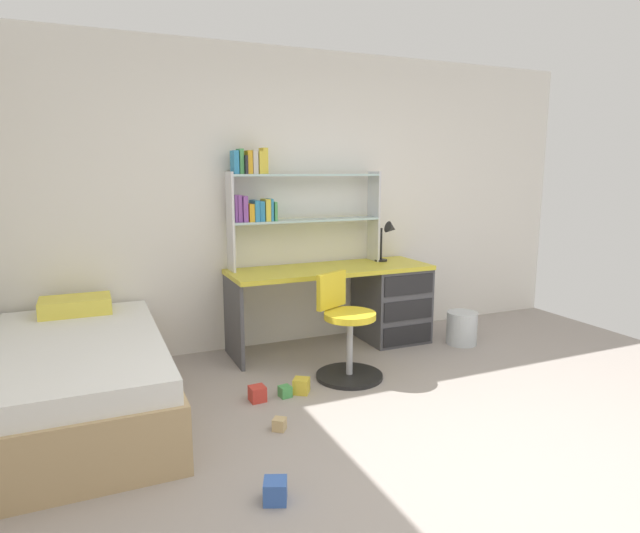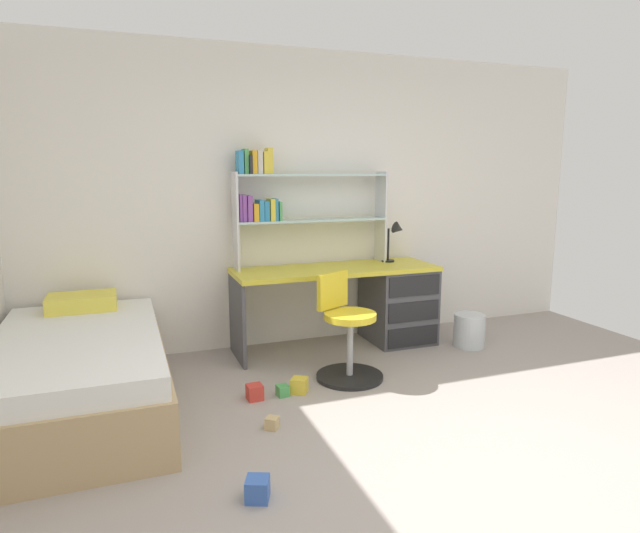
{
  "view_description": "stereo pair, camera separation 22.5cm",
  "coord_description": "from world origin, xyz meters",
  "px_view_note": "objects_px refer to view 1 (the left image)",
  "views": [
    {
      "loc": [
        -1.79,
        -1.94,
        1.6
      ],
      "look_at": [
        -0.22,
        1.65,
        0.89
      ],
      "focal_mm": 30.09,
      "sensor_mm": 36.0,
      "label": 1
    },
    {
      "loc": [
        -1.58,
        -2.02,
        1.6
      ],
      "look_at": [
        -0.22,
        1.65,
        0.89
      ],
      "focal_mm": 30.09,
      "sensor_mm": 36.0,
      "label": 2
    }
  ],
  "objects_px": {
    "desk": "(377,299)",
    "toy_block_green_2": "(285,391)",
    "swivel_chair": "(346,337)",
    "toy_block_red_3": "(257,394)",
    "toy_block_yellow_4": "(301,386)",
    "bookshelf_hutch": "(281,198)",
    "desk_lamp": "(389,235)",
    "toy_block_natural_0": "(279,424)",
    "waste_bin": "(462,328)",
    "toy_block_blue_1": "(275,491)",
    "bed_platform": "(78,379)"
  },
  "relations": [
    {
      "from": "toy_block_red_3",
      "to": "desk_lamp",
      "type": "bearing_deg",
      "value": 30.27
    },
    {
      "from": "desk",
      "to": "waste_bin",
      "type": "bearing_deg",
      "value": -30.71
    },
    {
      "from": "swivel_chair",
      "to": "toy_block_red_3",
      "type": "bearing_deg",
      "value": -168.81
    },
    {
      "from": "bookshelf_hutch",
      "to": "toy_block_red_3",
      "type": "relative_size",
      "value": 13.18
    },
    {
      "from": "bookshelf_hutch",
      "to": "toy_block_red_3",
      "type": "xyz_separation_m",
      "value": [
        -0.57,
        -1.04,
        -1.3
      ]
    },
    {
      "from": "toy_block_red_3",
      "to": "toy_block_green_2",
      "type": "bearing_deg",
      "value": -3.69
    },
    {
      "from": "waste_bin",
      "to": "toy_block_blue_1",
      "type": "relative_size",
      "value": 2.69
    },
    {
      "from": "desk",
      "to": "toy_block_green_2",
      "type": "distance_m",
      "value": 1.55
    },
    {
      "from": "desk_lamp",
      "to": "bed_platform",
      "type": "xyz_separation_m",
      "value": [
        -2.73,
        -0.72,
        -0.73
      ]
    },
    {
      "from": "desk_lamp",
      "to": "toy_block_natural_0",
      "type": "distance_m",
      "value": 2.33
    },
    {
      "from": "toy_block_red_3",
      "to": "toy_block_yellow_4",
      "type": "distance_m",
      "value": 0.33
    },
    {
      "from": "desk",
      "to": "toy_block_green_2",
      "type": "height_order",
      "value": "desk"
    },
    {
      "from": "desk_lamp",
      "to": "waste_bin",
      "type": "bearing_deg",
      "value": -43.33
    },
    {
      "from": "desk_lamp",
      "to": "waste_bin",
      "type": "relative_size",
      "value": 1.26
    },
    {
      "from": "bookshelf_hutch",
      "to": "waste_bin",
      "type": "relative_size",
      "value": 4.64
    },
    {
      "from": "swivel_chair",
      "to": "toy_block_yellow_4",
      "type": "distance_m",
      "value": 0.54
    },
    {
      "from": "bookshelf_hutch",
      "to": "toy_block_yellow_4",
      "type": "relative_size",
      "value": 12.81
    },
    {
      "from": "waste_bin",
      "to": "desk",
      "type": "bearing_deg",
      "value": 149.29
    },
    {
      "from": "bookshelf_hutch",
      "to": "swivel_chair",
      "type": "relative_size",
      "value": 1.73
    },
    {
      "from": "swivel_chair",
      "to": "desk",
      "type": "bearing_deg",
      "value": 46.52
    },
    {
      "from": "waste_bin",
      "to": "toy_block_green_2",
      "type": "distance_m",
      "value": 1.97
    },
    {
      "from": "bed_platform",
      "to": "toy_block_yellow_4",
      "type": "height_order",
      "value": "bed_platform"
    },
    {
      "from": "waste_bin",
      "to": "toy_block_blue_1",
      "type": "xyz_separation_m",
      "value": [
        -2.38,
        -1.6,
        -0.1
      ]
    },
    {
      "from": "toy_block_red_3",
      "to": "swivel_chair",
      "type": "bearing_deg",
      "value": 11.19
    },
    {
      "from": "swivel_chair",
      "to": "toy_block_green_2",
      "type": "relative_size",
      "value": 10.18
    },
    {
      "from": "desk",
      "to": "bookshelf_hutch",
      "type": "bearing_deg",
      "value": 167.59
    },
    {
      "from": "bookshelf_hutch",
      "to": "desk_lamp",
      "type": "height_order",
      "value": "bookshelf_hutch"
    },
    {
      "from": "desk",
      "to": "toy_block_natural_0",
      "type": "relative_size",
      "value": 24.1
    },
    {
      "from": "bookshelf_hutch",
      "to": "toy_block_red_3",
      "type": "bearing_deg",
      "value": -118.45
    },
    {
      "from": "bookshelf_hutch",
      "to": "toy_block_natural_0",
      "type": "xyz_separation_m",
      "value": [
        -0.57,
        -1.51,
        -1.32
      ]
    },
    {
      "from": "waste_bin",
      "to": "toy_block_red_3",
      "type": "relative_size",
      "value": 2.84
    },
    {
      "from": "bed_platform",
      "to": "waste_bin",
      "type": "height_order",
      "value": "bed_platform"
    },
    {
      "from": "bookshelf_hutch",
      "to": "desk_lamp",
      "type": "relative_size",
      "value": 3.67
    },
    {
      "from": "toy_block_blue_1",
      "to": "toy_block_yellow_4",
      "type": "xyz_separation_m",
      "value": [
        0.59,
        1.15,
        -0.0
      ]
    },
    {
      "from": "desk_lamp",
      "to": "toy_block_green_2",
      "type": "bearing_deg",
      "value": -145.91
    },
    {
      "from": "toy_block_natural_0",
      "to": "toy_block_yellow_4",
      "type": "xyz_separation_m",
      "value": [
        0.33,
        0.47,
        0.02
      ]
    },
    {
      "from": "bookshelf_hutch",
      "to": "toy_block_yellow_4",
      "type": "distance_m",
      "value": 1.68
    },
    {
      "from": "bookshelf_hutch",
      "to": "toy_block_yellow_4",
      "type": "xyz_separation_m",
      "value": [
        -0.23,
        -1.04,
        -1.3
      ]
    },
    {
      "from": "desk",
      "to": "swivel_chair",
      "type": "height_order",
      "value": "swivel_chair"
    },
    {
      "from": "bookshelf_hutch",
      "to": "toy_block_natural_0",
      "type": "relative_size",
      "value": 18.56
    },
    {
      "from": "desk",
      "to": "toy_block_yellow_4",
      "type": "bearing_deg",
      "value": -142.34
    },
    {
      "from": "toy_block_natural_0",
      "to": "bookshelf_hutch",
      "type": "bearing_deg",
      "value": 69.42
    },
    {
      "from": "bed_platform",
      "to": "toy_block_red_3",
      "type": "xyz_separation_m",
      "value": [
        1.13,
        -0.21,
        -0.21
      ]
    },
    {
      "from": "toy_block_blue_1",
      "to": "toy_block_yellow_4",
      "type": "bearing_deg",
      "value": 62.7
    },
    {
      "from": "toy_block_natural_0",
      "to": "toy_block_red_3",
      "type": "relative_size",
      "value": 0.71
    },
    {
      "from": "toy_block_natural_0",
      "to": "swivel_chair",
      "type": "bearing_deg",
      "value": 38.73
    },
    {
      "from": "desk",
      "to": "toy_block_red_3",
      "type": "distance_m",
      "value": 1.71
    },
    {
      "from": "waste_bin",
      "to": "toy_block_yellow_4",
      "type": "height_order",
      "value": "waste_bin"
    },
    {
      "from": "toy_block_blue_1",
      "to": "waste_bin",
      "type": "bearing_deg",
      "value": 33.91
    },
    {
      "from": "bed_platform",
      "to": "toy_block_yellow_4",
      "type": "bearing_deg",
      "value": -8.07
    }
  ]
}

